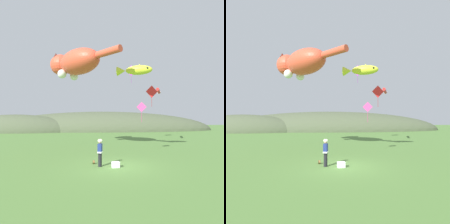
# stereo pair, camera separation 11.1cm
# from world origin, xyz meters

# --- Properties ---
(ground_plane) EXTENTS (120.00, 120.00, 0.00)m
(ground_plane) POSITION_xyz_m (0.00, 0.00, 0.00)
(ground_plane) COLOR #517A38
(distant_hill_ridge) EXTENTS (57.50, 14.77, 8.72)m
(distant_hill_ridge) POSITION_xyz_m (-3.97, 32.98, 0.00)
(distant_hill_ridge) COLOR #4C563D
(distant_hill_ridge) RESTS_ON ground
(festival_attendant) EXTENTS (0.35, 0.47, 1.77)m
(festival_attendant) POSITION_xyz_m (-1.07, 0.06, 0.95)
(festival_attendant) COLOR black
(festival_attendant) RESTS_ON ground
(kite_spool) EXTENTS (0.14, 0.27, 0.27)m
(kite_spool) POSITION_xyz_m (-1.49, 0.82, 0.13)
(kite_spool) COLOR olive
(kite_spool) RESTS_ON ground
(picnic_cooler) EXTENTS (0.55, 0.43, 0.36)m
(picnic_cooler) POSITION_xyz_m (-0.07, -0.24, 0.18)
(picnic_cooler) COLOR white
(picnic_cooler) RESTS_ON ground
(kite_giant_cat) EXTENTS (7.04, 7.37, 2.87)m
(kite_giant_cat) POSITION_xyz_m (-3.48, 6.77, 8.51)
(kite_giant_cat) COLOR #E04C33
(kite_fish_windsock) EXTENTS (3.28, 1.82, 0.98)m
(kite_fish_windsock) POSITION_xyz_m (2.09, 4.57, 7.40)
(kite_fish_windsock) COLOR yellow
(kite_tube_streamer) EXTENTS (1.45, 3.06, 0.44)m
(kite_tube_streamer) POSITION_xyz_m (6.16, 10.83, 6.38)
(kite_tube_streamer) COLOR red
(kite_diamond_red) EXTENTS (1.20, 0.17, 2.11)m
(kite_diamond_red) POSITION_xyz_m (4.03, 6.08, 5.66)
(kite_diamond_red) COLOR red
(kite_diamond_violet) EXTENTS (1.22, 0.64, 2.26)m
(kite_diamond_violet) POSITION_xyz_m (2.93, 11.47, 8.94)
(kite_diamond_violet) COLOR purple
(kite_diamond_pink) EXTENTS (0.83, 0.29, 1.77)m
(kite_diamond_pink) POSITION_xyz_m (2.63, 4.28, 4.06)
(kite_diamond_pink) COLOR #E53F8C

